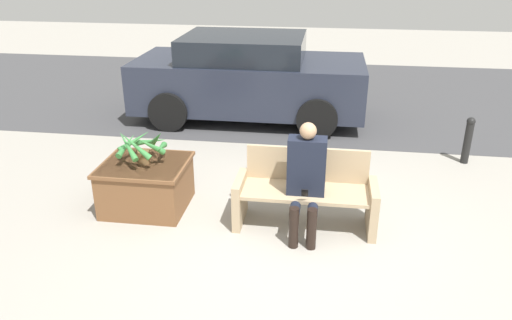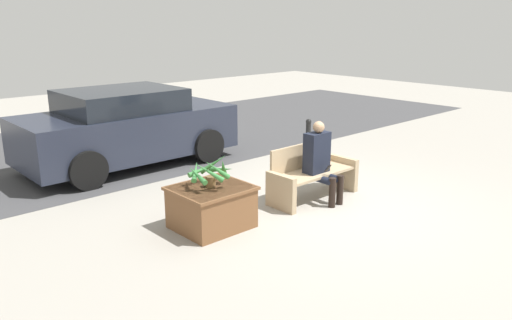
# 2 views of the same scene
# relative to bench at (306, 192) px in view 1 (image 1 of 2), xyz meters

# --- Properties ---
(ground_plane) EXTENTS (30.00, 30.00, 0.00)m
(ground_plane) POSITION_rel_bench_xyz_m (-0.07, -0.55, -0.39)
(ground_plane) COLOR #9E998E
(road_surface) EXTENTS (20.00, 6.00, 0.01)m
(road_surface) POSITION_rel_bench_xyz_m (-0.07, 5.33, -0.38)
(road_surface) COLOR #424244
(road_surface) RESTS_ON ground_plane
(bench) EXTENTS (1.56, 0.56, 0.84)m
(bench) POSITION_rel_bench_xyz_m (0.00, 0.00, 0.00)
(bench) COLOR tan
(bench) RESTS_ON ground_plane
(person_seated) EXTENTS (0.41, 0.57, 1.25)m
(person_seated) POSITION_rel_bench_xyz_m (0.00, -0.17, 0.29)
(person_seated) COLOR black
(person_seated) RESTS_ON ground_plane
(planter_box) EXTENTS (0.99, 0.89, 0.58)m
(planter_box) POSITION_rel_bench_xyz_m (-1.89, 0.11, -0.08)
(planter_box) COLOR brown
(planter_box) RESTS_ON ground_plane
(potted_plant) EXTENTS (0.61, 0.61, 0.45)m
(potted_plant) POSITION_rel_bench_xyz_m (-1.89, 0.12, 0.41)
(potted_plant) COLOR brown
(potted_plant) RESTS_ON planter_box
(parked_car) EXTENTS (4.01, 1.98, 1.48)m
(parked_car) POSITION_rel_bench_xyz_m (-1.22, 3.64, 0.35)
(parked_car) COLOR #232838
(parked_car) RESTS_ON ground_plane
(bollard_post) EXTENTS (0.12, 0.12, 0.69)m
(bollard_post) POSITION_rel_bench_xyz_m (2.21, 2.04, -0.02)
(bollard_post) COLOR black
(bollard_post) RESTS_ON ground_plane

